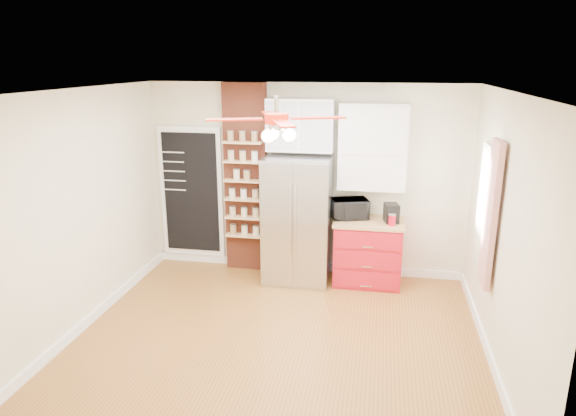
% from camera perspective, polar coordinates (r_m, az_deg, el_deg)
% --- Properties ---
extents(floor, '(4.50, 4.50, 0.00)m').
position_cam_1_polar(floor, '(5.92, -1.12, -14.16)').
color(floor, '#955D25').
rests_on(floor, ground).
extents(ceiling, '(4.50, 4.50, 0.00)m').
position_cam_1_polar(ceiling, '(5.12, -1.29, 12.90)').
color(ceiling, white).
rests_on(ceiling, wall_back).
extents(wall_back, '(4.50, 0.02, 2.70)m').
position_cam_1_polar(wall_back, '(7.27, 1.97, 3.10)').
color(wall_back, beige).
rests_on(wall_back, floor).
extents(wall_front, '(4.50, 0.02, 2.70)m').
position_cam_1_polar(wall_front, '(3.58, -7.75, -11.26)').
color(wall_front, beige).
rests_on(wall_front, floor).
extents(wall_left, '(0.02, 4.00, 2.70)m').
position_cam_1_polar(wall_left, '(6.21, -21.99, -0.37)').
color(wall_left, beige).
rests_on(wall_left, floor).
extents(wall_right, '(0.02, 4.00, 2.70)m').
position_cam_1_polar(wall_right, '(5.41, 22.88, -2.81)').
color(wall_right, beige).
rests_on(wall_right, floor).
extents(chalkboard, '(0.95, 0.05, 1.95)m').
position_cam_1_polar(chalkboard, '(7.72, -10.67, 1.70)').
color(chalkboard, white).
rests_on(chalkboard, wall_back).
extents(brick_pillar, '(0.60, 0.16, 2.70)m').
position_cam_1_polar(brick_pillar, '(7.37, -4.69, 3.23)').
color(brick_pillar, brown).
rests_on(brick_pillar, floor).
extents(fridge, '(0.90, 0.70, 1.75)m').
position_cam_1_polar(fridge, '(7.05, 1.08, -1.31)').
color(fridge, '#A8A9AD').
rests_on(fridge, floor).
extents(upper_glass_cabinet, '(0.90, 0.35, 0.70)m').
position_cam_1_polar(upper_glass_cabinet, '(6.97, 1.40, 9.22)').
color(upper_glass_cabinet, white).
rests_on(upper_glass_cabinet, wall_back).
extents(red_cabinet, '(0.94, 0.64, 0.90)m').
position_cam_1_polar(red_cabinet, '(7.16, 8.84, -4.83)').
color(red_cabinet, red).
rests_on(red_cabinet, floor).
extents(upper_shelf_unit, '(0.90, 0.30, 1.15)m').
position_cam_1_polar(upper_shelf_unit, '(6.95, 9.40, 6.70)').
color(upper_shelf_unit, white).
rests_on(upper_shelf_unit, wall_back).
extents(window, '(0.04, 0.75, 1.05)m').
position_cam_1_polar(window, '(6.20, 21.23, 1.60)').
color(window, white).
rests_on(window, wall_right).
extents(curtain, '(0.06, 0.40, 1.55)m').
position_cam_1_polar(curtain, '(5.69, 21.60, -0.71)').
color(curtain, '#AC2416').
rests_on(curtain, wall_right).
extents(ceiling_fan, '(1.40, 1.40, 0.44)m').
position_cam_1_polar(ceiling_fan, '(5.15, -1.27, 9.83)').
color(ceiling_fan, silver).
rests_on(ceiling_fan, ceiling).
extents(toaster_oven, '(0.56, 0.47, 0.27)m').
position_cam_1_polar(toaster_oven, '(7.06, 6.83, -0.06)').
color(toaster_oven, black).
rests_on(toaster_oven, red_cabinet).
extents(coffee_maker, '(0.22, 0.26, 0.25)m').
position_cam_1_polar(coffee_maker, '(6.97, 11.41, -0.55)').
color(coffee_maker, black).
rests_on(coffee_maker, red_cabinet).
extents(canister_left, '(0.10, 0.10, 0.14)m').
position_cam_1_polar(canister_left, '(6.85, 11.49, -1.34)').
color(canister_left, '#B90A1E').
rests_on(canister_left, red_cabinet).
extents(canister_right, '(0.12, 0.12, 0.14)m').
position_cam_1_polar(canister_right, '(7.05, 11.46, -0.85)').
color(canister_right, red).
rests_on(canister_right, red_cabinet).
extents(pantry_jar_oats, '(0.12, 0.12, 0.14)m').
position_cam_1_polar(pantry_jar_oats, '(7.23, -5.74, 3.70)').
color(pantry_jar_oats, beige).
rests_on(pantry_jar_oats, brick_pillar).
extents(pantry_jar_beans, '(0.12, 0.12, 0.13)m').
position_cam_1_polar(pantry_jar_beans, '(7.19, -4.59, 3.61)').
color(pantry_jar_beans, '#96804C').
rests_on(pantry_jar_beans, brick_pillar).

